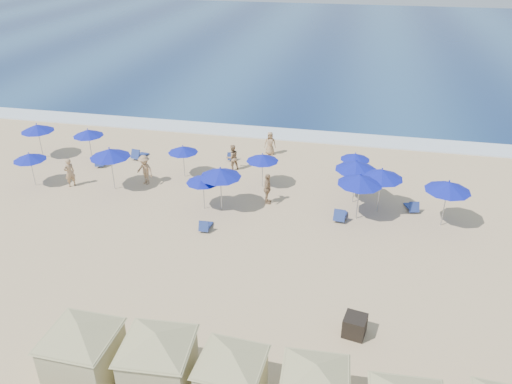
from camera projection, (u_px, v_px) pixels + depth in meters
ground at (237, 244)px, 24.90m from camera, size 160.00×160.00×0.00m
ocean at (328, 39)px, 72.56m from camera, size 160.00×80.00×0.06m
surf_line at (286, 134)px, 38.32m from camera, size 160.00×2.50×0.08m
trash_bin at (355, 326)px, 19.16m from camera, size 0.98×0.98×0.83m
cabana_0 at (82, 346)px, 16.54m from camera, size 4.62×4.62×2.90m
cabana_1 at (158, 356)px, 16.18m from camera, size 4.59×4.59×2.89m
cabana_2 at (231, 371)px, 15.79m from camera, size 4.18×4.18×2.63m
umbrella_0 at (37, 128)px, 33.51m from camera, size 2.18×2.18×2.49m
umbrella_1 at (29, 157)px, 29.82m from camera, size 1.93×1.93×2.20m
umbrella_2 at (88, 133)px, 33.18m from camera, size 2.01×2.01×2.29m
umbrella_3 at (110, 153)px, 29.20m from camera, size 2.39×2.39×2.72m
umbrella_4 at (183, 149)px, 30.97m from camera, size 1.88×1.88×2.14m
umbrella_5 at (203, 179)px, 27.27m from camera, size 1.88×1.88×2.14m
umbrella_6 at (220, 173)px, 26.98m from camera, size 2.31×2.31×2.63m
umbrella_7 at (262, 158)px, 29.68m from camera, size 1.95×1.95×2.21m
umbrella_8 at (360, 180)px, 26.07m from camera, size 2.39×2.39×2.72m
umbrella_9 at (355, 157)px, 30.19m from camera, size 1.80×1.80×2.05m
umbrella_10 at (448, 186)px, 25.46m from camera, size 2.35×2.35×2.67m
umbrella_11 at (382, 174)px, 26.77m from camera, size 2.35×2.35×2.67m
umbrella_12 at (356, 166)px, 27.74m from camera, size 2.34×2.34×2.67m
beach_chair_0 at (100, 162)px, 33.19m from camera, size 0.94×1.39×0.70m
beach_chair_1 at (139, 155)px, 34.26m from camera, size 0.85×1.48×0.77m
beach_chair_2 at (231, 156)px, 34.13m from camera, size 0.81×1.22×0.62m
beach_chair_3 at (205, 226)px, 26.06m from camera, size 0.57×1.19×0.64m
beach_chair_4 at (340, 215)px, 26.97m from camera, size 0.73×1.42×0.76m
beach_chair_5 at (412, 207)px, 27.84m from camera, size 0.80×1.33×0.68m
beachgoer_0 at (70, 172)px, 30.23m from camera, size 0.72×0.79×1.80m
beachgoer_1 at (232, 157)px, 32.36m from camera, size 1.06×1.03×1.72m
beachgoer_2 at (267, 189)px, 28.29m from camera, size 0.52×1.10×1.82m
beachgoer_3 at (359, 171)px, 30.50m from camera, size 0.82×1.20×1.72m
beachgoer_4 at (270, 143)px, 34.59m from camera, size 0.90×0.68×1.65m
beachgoer_5 at (145, 170)px, 30.49m from camera, size 1.38×1.10×1.88m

